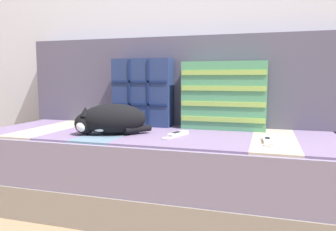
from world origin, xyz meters
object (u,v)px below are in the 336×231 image
(throw_pillow_striped, at_px, (224,96))
(game_remote_far, at_px, (177,134))
(game_remote_near, at_px, (267,140))
(sleeping_cat, at_px, (109,120))
(couch, at_px, (156,168))
(throw_pillow_quilted, at_px, (143,92))

(throw_pillow_striped, height_order, game_remote_far, throw_pillow_striped)
(game_remote_near, xyz_separation_m, game_remote_far, (-0.44, 0.03, 0.00))
(throw_pillow_striped, bearing_deg, sleeping_cat, -147.18)
(couch, height_order, throw_pillow_striped, throw_pillow_striped)
(couch, height_order, game_remote_far, game_remote_far)
(sleeping_cat, xyz_separation_m, game_remote_near, (0.79, 0.02, -0.07))
(sleeping_cat, bearing_deg, game_remote_far, 8.25)
(throw_pillow_quilted, xyz_separation_m, game_remote_near, (0.74, -0.33, -0.20))
(sleeping_cat, height_order, game_remote_far, sleeping_cat)
(couch, xyz_separation_m, game_remote_far, (0.15, -0.11, 0.22))
(couch, relative_size, throw_pillow_striped, 4.20)
(throw_pillow_striped, distance_m, sleeping_cat, 0.66)
(game_remote_near, bearing_deg, game_remote_far, 176.21)
(couch, xyz_separation_m, throw_pillow_quilted, (-0.15, 0.20, 0.42))
(throw_pillow_striped, xyz_separation_m, game_remote_far, (-0.19, -0.30, -0.18))
(throw_pillow_quilted, relative_size, throw_pillow_striped, 0.86)
(couch, relative_size, game_remote_near, 10.51)
(couch, distance_m, game_remote_near, 0.65)
(sleeping_cat, height_order, game_remote_near, sleeping_cat)
(throw_pillow_quilted, distance_m, game_remote_far, 0.47)
(game_remote_far, bearing_deg, throw_pillow_striped, 57.16)
(game_remote_near, bearing_deg, throw_pillow_striped, 126.46)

